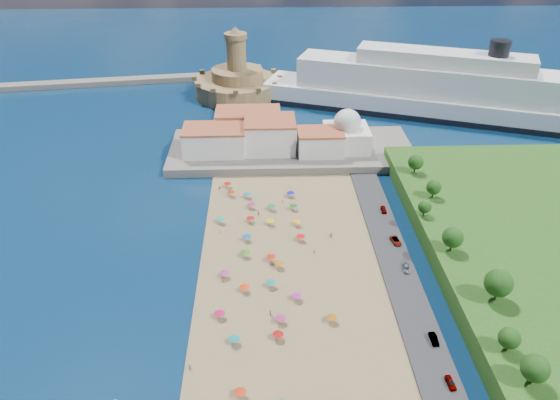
{
  "coord_description": "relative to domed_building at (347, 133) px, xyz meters",
  "views": [
    {
      "loc": [
        -0.96,
        -112.05,
        88.0
      ],
      "look_at": [
        4.0,
        25.0,
        8.0
      ],
      "focal_mm": 35.0,
      "sensor_mm": 36.0,
      "label": 1
    }
  ],
  "objects": [
    {
      "name": "waterfront_buildings",
      "position": [
        -33.05,
        2.64,
        -1.1
      ],
      "size": [
        57.0,
        29.0,
        11.0
      ],
      "color": "silver",
      "rests_on": "terrace"
    },
    {
      "name": "cruise_ship",
      "position": [
        45.76,
        39.54,
        1.04
      ],
      "size": [
        152.99,
        75.56,
        33.82
      ],
      "color": "black",
      "rests_on": "ground"
    },
    {
      "name": "breakwater",
      "position": [
        -140.0,
        82.0,
        -7.67
      ],
      "size": [
        199.03,
        34.77,
        2.6
      ],
      "primitive_type": "cube",
      "rotation": [
        0.0,
        0.0,
        0.14
      ],
      "color": "#59544C",
      "rests_on": "ground"
    },
    {
      "name": "beach_parasols",
      "position": [
        -31.71,
        -78.57,
        -6.83
      ],
      "size": [
        30.45,
        113.65,
        2.2
      ],
      "color": "gray",
      "rests_on": "beach"
    },
    {
      "name": "beachgoers",
      "position": [
        -31.84,
        -75.22,
        -7.84
      ],
      "size": [
        36.26,
        103.99,
        1.88
      ],
      "color": "tan",
      "rests_on": "beach"
    },
    {
      "name": "domed_building",
      "position": [
        0.0,
        0.0,
        0.0
      ],
      "size": [
        16.0,
        16.0,
        15.0
      ],
      "color": "silver",
      "rests_on": "terrace"
    },
    {
      "name": "terrace",
      "position": [
        -20.0,
        2.0,
        -7.47
      ],
      "size": [
        90.0,
        36.0,
        3.0
      ],
      "primitive_type": "cube",
      "color": "#59544C",
      "rests_on": "ground"
    },
    {
      "name": "ground",
      "position": [
        -30.0,
        -71.0,
        -8.97
      ],
      "size": [
        700.0,
        700.0,
        0.0
      ],
      "primitive_type": "plane",
      "color": "#071938",
      "rests_on": "ground"
    },
    {
      "name": "parked_cars",
      "position": [
        6.0,
        -72.22,
        -7.64
      ],
      "size": [
        2.82,
        70.79,
        1.32
      ],
      "color": "gray",
      "rests_on": "promenade"
    },
    {
      "name": "hillside_trees",
      "position": [
        18.82,
        -82.39,
        1.13
      ],
      "size": [
        11.56,
        109.76,
        8.17
      ],
      "color": "#382314",
      "rests_on": "hillside"
    },
    {
      "name": "jetty",
      "position": [
        -42.0,
        37.0,
        -7.77
      ],
      "size": [
        18.0,
        70.0,
        2.4
      ],
      "primitive_type": "cube",
      "color": "#59544C",
      "rests_on": "ground"
    },
    {
      "name": "fortress",
      "position": [
        -42.0,
        67.0,
        -2.29
      ],
      "size": [
        40.0,
        40.0,
        32.4
      ],
      "color": "#987C4C",
      "rests_on": "ground"
    }
  ]
}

